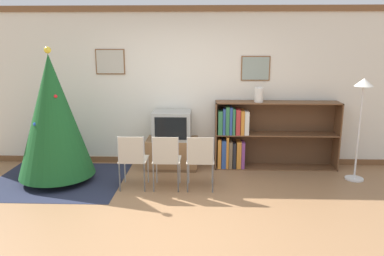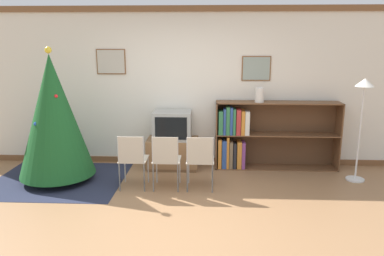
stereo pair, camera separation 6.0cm
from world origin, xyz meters
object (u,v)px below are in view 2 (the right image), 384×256
Objects in this scene: tv_console at (173,153)px; standing_lamp at (363,103)px; christmas_tree at (54,116)px; folding_chair_center at (166,159)px; folding_chair_left at (132,158)px; folding_chair_right at (200,159)px; bookshelf at (253,136)px; vase at (259,95)px; television at (172,125)px.

standing_lamp is (2.92, -0.45, 0.96)m from tv_console.
christmas_tree is 2.50× the size of folding_chair_center.
folding_chair_left and folding_chair_right have the same top height.
folding_chair_left is 2.13m from bookshelf.
tv_console is 1.04× the size of folding_chair_right.
bookshelf is at bearing 29.58° from folding_chair_left.
folding_chair_left is 0.49m from folding_chair_center.
folding_chair_center is (0.49, 0.00, 0.00)m from folding_chair_left.
vase is at bearing 35.05° from folding_chair_center.
television reaches higher than folding_chair_left.
tv_console is at bearing 90.00° from television.
vase is at bearing 46.82° from folding_chair_right.
tv_console is 0.42× the size of bookshelf.
christmas_tree is 1.84m from folding_chair_center.
television is at bearing 116.96° from folding_chair_right.
folding_chair_center is at bearing 180.00° from folding_chair_right.
tv_console is 1.35× the size of television.
folding_chair_left is (-0.49, -0.97, 0.21)m from tv_console.
christmas_tree reaches higher than bookshelf.
bookshelf is at bearing 37.68° from folding_chair_center.
tv_console is 3.10m from standing_lamp.
television is 0.31× the size of bookshelf.
standing_lamp is (4.65, 0.22, 0.20)m from christmas_tree.
standing_lamp reaches higher than folding_chair_left.
christmas_tree is 2.01m from tv_console.
folding_chair_right is 2.59m from standing_lamp.
folding_chair_center and folding_chair_right have the same top height.
folding_chair_center is 0.49m from folding_chair_right.
television is 2.58× the size of vase.
folding_chair_center is at bearing -9.64° from christmas_tree.
bookshelf is (1.85, 1.05, 0.08)m from folding_chair_left.
television is 1.01m from folding_chair_center.
christmas_tree is at bearing -167.27° from vase.
christmas_tree is 1.39m from folding_chair_left.
standing_lamp is at bearing 10.01° from folding_chair_center.
vase is at bearing 27.60° from folding_chair_left.
tv_console is 0.54× the size of standing_lamp.
standing_lamp reaches higher than television.
folding_chair_left is 0.51× the size of standing_lamp.
folding_chair_right is 0.51× the size of standing_lamp.
folding_chair_right is 3.34× the size of vase.
christmas_tree is at bearing -158.67° from tv_console.
standing_lamp reaches higher than folding_chair_right.
television is 1.12m from folding_chair_right.
standing_lamp is (2.92, -0.45, 0.47)m from television.
standing_lamp is (3.41, 0.51, 0.75)m from folding_chair_left.
folding_chair_left is at bearing -116.96° from television.
standing_lamp reaches higher than vase.
folding_chair_right is (0.98, 0.00, 0.00)m from folding_chair_left.
vase is at bearing 12.73° from christmas_tree.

